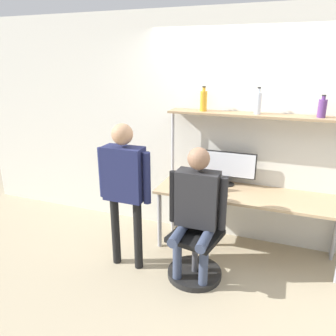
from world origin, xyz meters
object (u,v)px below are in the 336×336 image
office_chair (197,249)px  bottle_clear (258,103)px  bottle_purple (322,108)px  monitor (228,166)px  bottle_amber (204,101)px  cell_phone (223,197)px  laptop (203,187)px  person_seated (196,204)px  person_standing (124,180)px

office_chair → bottle_clear: (0.41, 0.78, 1.42)m
bottle_purple → monitor: bearing=178.3°
bottle_amber → bottle_purple: 1.22m
cell_phone → office_chair: 0.63m
laptop → office_chair: 0.71m
monitor → laptop: 0.41m
person_seated → bottle_clear: 1.29m
laptop → office_chair: bearing=-80.5°
laptop → bottle_clear: size_ratio=1.07×
cell_phone → bottle_amber: bottle_amber is taller
cell_phone → bottle_purple: size_ratio=0.67×
person_seated → bottle_clear: size_ratio=4.88×
bottle_amber → bottle_purple: bearing=0.0°
person_standing → bottle_purple: (1.79, 0.89, 0.69)m
office_chair → bottle_amber: (-0.19, 0.78, 1.41)m
bottle_amber → bottle_purple: size_ratio=1.23×
laptop → person_standing: person_standing is taller
cell_phone → person_seated: person_seated is taller
person_seated → bottle_amber: bearing=102.1°
office_chair → bottle_clear: size_ratio=3.34×
office_chair → bottle_clear: bottle_clear is taller
laptop → bottle_purple: 1.46m
cell_phone → office_chair: (-0.17, -0.42, -0.44)m
monitor → person_standing: size_ratio=0.42×
bottle_purple → cell_phone: bearing=-157.6°
bottle_amber → bottle_purple: (1.22, 0.00, -0.02)m
cell_phone → bottle_clear: bearing=55.8°
laptop → person_seated: size_ratio=0.22×
monitor → bottle_clear: bearing=-5.3°
monitor → cell_phone: size_ratio=4.36×
laptop → person_standing: bearing=-137.8°
person_seated → person_standing: 0.77m
laptop → bottle_purple: bottle_purple is taller
laptop → bottle_purple: (1.12, 0.29, 0.90)m
cell_phone → bottle_purple: 1.34m
bottle_amber → laptop: bearing=-70.2°
monitor → bottle_clear: (0.29, -0.03, 0.75)m
bottle_amber → monitor: bearing=4.9°
person_standing → person_seated: bearing=4.7°
bottle_clear → laptop: bearing=-149.9°
monitor → person_seated: person_seated is taller
monitor → office_chair: 1.06m
cell_phone → person_seated: 0.51m
cell_phone → office_chair: office_chair is taller
cell_phone → bottle_amber: size_ratio=0.54×
laptop → person_seated: person_seated is taller
cell_phone → bottle_purple: bottle_purple is taller
monitor → bottle_purple: bottle_purple is taller
monitor → office_chair: bearing=-98.7°
person_seated → monitor: bearing=81.3°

